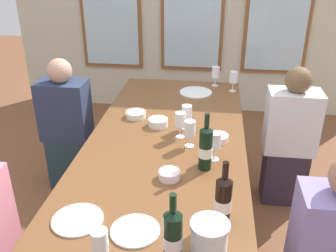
% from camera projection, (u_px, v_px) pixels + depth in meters
% --- Properties ---
extents(ground_plane, '(12.00, 12.00, 0.00)m').
position_uv_depth(ground_plane, '(164.00, 241.00, 2.65)').
color(ground_plane, brown).
extents(dining_table, '(1.02, 2.60, 0.74)m').
position_uv_depth(dining_table, '(163.00, 158.00, 2.35)').
color(dining_table, brown).
rests_on(dining_table, ground).
extents(white_plate_0, '(0.22, 0.22, 0.01)m').
position_uv_depth(white_plate_0, '(135.00, 231.00, 1.66)').
color(white_plate_0, white).
rests_on(white_plate_0, dining_table).
extents(white_plate_1, '(0.27, 0.27, 0.01)m').
position_uv_depth(white_plate_1, '(196.00, 92.00, 3.20)').
color(white_plate_1, white).
rests_on(white_plate_1, dining_table).
extents(white_plate_2, '(0.24, 0.24, 0.01)m').
position_uv_depth(white_plate_2, '(78.00, 220.00, 1.73)').
color(white_plate_2, white).
rests_on(white_plate_2, dining_table).
extents(metal_pitcher, '(0.16, 0.16, 0.19)m').
position_uv_depth(metal_pitcher, '(209.00, 242.00, 1.47)').
color(metal_pitcher, silver).
rests_on(metal_pitcher, dining_table).
extents(wine_bottle_0, '(0.08, 0.08, 0.32)m').
position_uv_depth(wine_bottle_0, '(223.00, 200.00, 1.67)').
color(wine_bottle_0, black).
rests_on(wine_bottle_0, dining_table).
extents(wine_bottle_1, '(0.08, 0.08, 0.33)m').
position_uv_depth(wine_bottle_1, '(173.00, 237.00, 1.46)').
color(wine_bottle_1, black).
rests_on(wine_bottle_1, dining_table).
extents(wine_bottle_2, '(0.08, 0.08, 0.34)m').
position_uv_depth(wine_bottle_2, '(206.00, 148.00, 2.08)').
color(wine_bottle_2, black).
rests_on(wine_bottle_2, dining_table).
extents(tasting_bowl_0, '(0.12, 0.12, 0.05)m').
position_uv_depth(tasting_bowl_0, '(169.00, 175.00, 2.03)').
color(tasting_bowl_0, white).
rests_on(tasting_bowl_0, dining_table).
extents(tasting_bowl_1, '(0.14, 0.14, 0.04)m').
position_uv_depth(tasting_bowl_1, '(218.00, 138.00, 2.42)').
color(tasting_bowl_1, white).
rests_on(tasting_bowl_1, dining_table).
extents(tasting_bowl_2, '(0.15, 0.15, 0.04)m').
position_uv_depth(tasting_bowl_2, '(136.00, 114.00, 2.75)').
color(tasting_bowl_2, white).
rests_on(tasting_bowl_2, dining_table).
extents(tasting_bowl_3, '(0.14, 0.14, 0.05)m').
position_uv_depth(tasting_bowl_3, '(158.00, 122.00, 2.61)').
color(tasting_bowl_3, white).
rests_on(tasting_bowl_3, dining_table).
extents(wine_glass_0, '(0.07, 0.07, 0.17)m').
position_uv_depth(wine_glass_0, '(187.00, 113.00, 2.53)').
color(wine_glass_0, white).
rests_on(wine_glass_0, dining_table).
extents(wine_glass_1, '(0.07, 0.07, 0.17)m').
position_uv_depth(wine_glass_1, '(215.00, 141.00, 2.16)').
color(wine_glass_1, white).
rests_on(wine_glass_1, dining_table).
extents(wine_glass_2, '(0.07, 0.07, 0.17)m').
position_uv_depth(wine_glass_2, '(180.00, 121.00, 2.42)').
color(wine_glass_2, white).
rests_on(wine_glass_2, dining_table).
extents(wine_glass_3, '(0.07, 0.07, 0.17)m').
position_uv_depth(wine_glass_3, '(100.00, 243.00, 1.44)').
color(wine_glass_3, white).
rests_on(wine_glass_3, dining_table).
extents(wine_glass_4, '(0.07, 0.07, 0.17)m').
position_uv_depth(wine_glass_4, '(190.00, 129.00, 2.31)').
color(wine_glass_4, white).
rests_on(wine_glass_4, dining_table).
extents(wine_glass_5, '(0.07, 0.07, 0.17)m').
position_uv_depth(wine_glass_5, '(216.00, 73.00, 3.31)').
color(wine_glass_5, white).
rests_on(wine_glass_5, dining_table).
extents(wine_glass_6, '(0.07, 0.07, 0.17)m').
position_uv_depth(wine_glass_6, '(233.00, 78.00, 3.19)').
color(wine_glass_6, white).
rests_on(wine_glass_6, dining_table).
extents(seated_person_0, '(0.38, 0.24, 1.11)m').
position_uv_depth(seated_person_0, '(67.00, 129.00, 3.06)').
color(seated_person_0, '#233840').
rests_on(seated_person_0, ground).
extents(seated_person_1, '(0.38, 0.24, 1.11)m').
position_uv_depth(seated_person_1, '(289.00, 141.00, 2.87)').
color(seated_person_1, '#2F2432').
rests_on(seated_person_1, ground).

